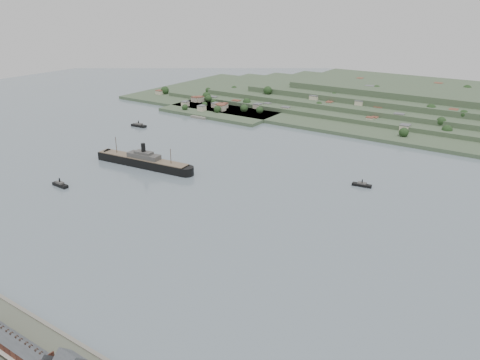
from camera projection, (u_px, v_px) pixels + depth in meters
The scene contains 7 objects.
ground at pixel (243, 217), 327.90m from camera, with size 1400.00×1400.00×0.00m, color slate.
terrace_row at pixel (7, 340), 201.49m from camera, with size 55.60×9.80×11.07m.
far_peninsula at pixel (428, 105), 611.04m from camera, with size 760.00×309.00×30.00m.
steamship at pixel (140, 161), 425.80m from camera, with size 109.59×23.24×26.29m.
tugboat at pixel (60, 185), 380.26m from camera, with size 16.33×4.78×7.30m.
ferry_west at pixel (139, 125), 553.43m from camera, with size 20.25×7.36×7.43m.
ferry_east at pixel (362, 185), 380.89m from camera, with size 16.17×6.38×5.90m.
Camera 1 is at (164.20, -245.30, 145.21)m, focal length 35.00 mm.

